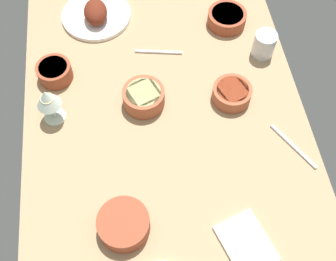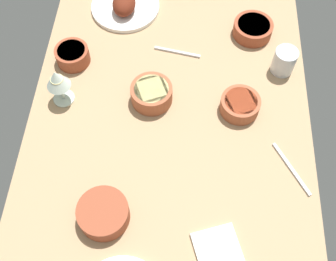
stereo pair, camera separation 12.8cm
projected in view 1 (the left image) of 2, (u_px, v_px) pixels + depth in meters
The scene contains 12 objects.
dining_table at pixel (168, 137), 131.82cm from camera, with size 140.00×90.00×4.00cm, color tan.
plate_center_main at pixel (96, 14), 152.43cm from camera, with size 25.51×25.51×8.18cm.
bowl_cream at pixel (227, 18), 150.96cm from camera, with size 13.95×13.95×5.00cm.
bowl_pasta at pixel (124, 224), 112.44cm from camera, with size 14.32×14.32×5.94cm.
bowl_sauce at pixel (232, 93), 134.35cm from camera, with size 12.64×12.64×5.12cm.
bowl_potatoes at pixel (144, 97), 132.98cm from camera, with size 13.48×13.48×6.15cm.
bowl_soup at pixel (54, 72), 138.34cm from camera, with size 11.50×11.50×5.68cm.
wine_glass at pixel (48, 100), 124.53cm from camera, with size 7.60×7.60×14.00cm.
water_tumbler at pixel (264, 44), 142.30cm from camera, with size 7.63×7.63×9.08cm, color silver.
folded_napkin at pixel (246, 243), 112.47cm from camera, with size 15.78×12.00×1.20cm, color white.
fork_loose at pixel (293, 146), 127.45cm from camera, with size 18.84×0.90×0.80cm, color silver.
spoon_loose at pixel (158, 52), 146.00cm from camera, with size 16.57×0.90×0.80cm, color silver.
Camera 1 is at (63.13, -8.72, 117.41)cm, focal length 44.46 mm.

